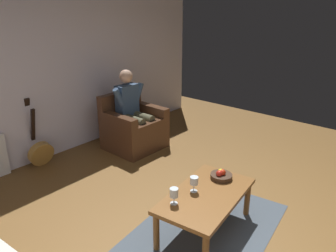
{
  "coord_description": "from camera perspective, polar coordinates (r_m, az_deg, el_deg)",
  "views": [
    {
      "loc": [
        2.42,
        1.1,
        2.16
      ],
      "look_at": [
        -0.4,
        -1.3,
        0.76
      ],
      "focal_mm": 34.78,
      "sensor_mm": 36.0,
      "label": 1
    }
  ],
  "objects": [
    {
      "name": "person_seated",
      "position": [
        5.02,
        -6.13,
        3.15
      ],
      "size": [
        0.61,
        0.6,
        1.23
      ],
      "rotation": [
        0.0,
        0.0,
        -0.02
      ],
      "color": "#39506E",
      "rests_on": "ground"
    },
    {
      "name": "rug",
      "position": [
        3.49,
        6.42,
        -17.59
      ],
      "size": [
        1.91,
        1.41,
        0.01
      ],
      "primitive_type": "cube",
      "rotation": [
        0.0,
        0.0,
        0.12
      ],
      "color": "#454F59",
      "rests_on": "ground"
    },
    {
      "name": "fruit_bowl",
      "position": [
        3.5,
        9.3,
        -8.52
      ],
      "size": [
        0.23,
        0.23,
        0.11
      ],
      "color": "#3C281A",
      "rests_on": "coffee_table"
    },
    {
      "name": "guitar",
      "position": [
        4.92,
        -21.46,
        -4.12
      ],
      "size": [
        0.35,
        0.31,
        0.96
      ],
      "color": "#B07E38",
      "rests_on": "ground"
    },
    {
      "name": "ground_plane",
      "position": [
        3.43,
        13.06,
        -18.98
      ],
      "size": [
        7.5,
        7.5,
        0.0
      ],
      "primitive_type": "plane",
      "color": "brown"
    },
    {
      "name": "coffee_table",
      "position": [
        3.28,
        6.68,
        -12.54
      ],
      "size": [
        1.14,
        0.73,
        0.43
      ],
      "rotation": [
        0.0,
        0.0,
        0.12
      ],
      "color": "brown",
      "rests_on": "ground"
    },
    {
      "name": "wine_glass_far",
      "position": [
        3.02,
        1.07,
        -11.76
      ],
      "size": [
        0.08,
        0.08,
        0.16
      ],
      "color": "silver",
      "rests_on": "coffee_table"
    },
    {
      "name": "armchair",
      "position": [
        5.15,
        -6.11,
        -0.43
      ],
      "size": [
        0.82,
        0.77,
        0.85
      ],
      "rotation": [
        0.0,
        0.0,
        -0.02
      ],
      "color": "#4B2D1B",
      "rests_on": "ground"
    },
    {
      "name": "wine_glass_near",
      "position": [
        3.21,
        4.59,
        -9.66
      ],
      "size": [
        0.08,
        0.08,
        0.16
      ],
      "color": "silver",
      "rests_on": "coffee_table"
    },
    {
      "name": "wall_back",
      "position": [
        4.97,
        -19.96,
        10.04
      ],
      "size": [
        5.98,
        0.06,
        2.69
      ],
      "primitive_type": "cube",
      "color": "silver",
      "rests_on": "ground"
    }
  ]
}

